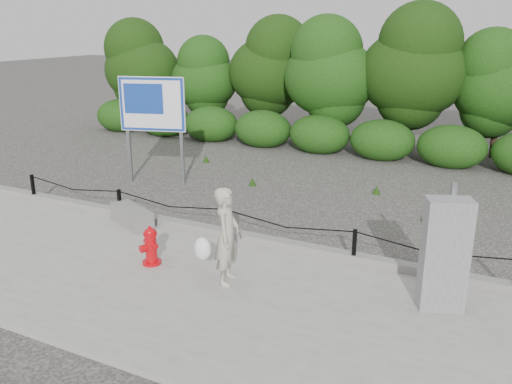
{
  "coord_description": "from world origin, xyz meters",
  "views": [
    {
      "loc": [
        4.78,
        -8.21,
        3.97
      ],
      "look_at": [
        0.56,
        0.2,
        1.0
      ],
      "focal_mm": 38.0,
      "sensor_mm": 36.0,
      "label": 1
    }
  ],
  "objects_px": {
    "utility_cabinet": "(445,254)",
    "advertising_sign": "(152,109)",
    "pedestrian": "(225,237)",
    "concrete_block": "(132,216)",
    "fire_hydrant": "(151,246)"
  },
  "relations": [
    {
      "from": "fire_hydrant",
      "to": "advertising_sign",
      "type": "distance_m",
      "value": 5.39
    },
    {
      "from": "utility_cabinet",
      "to": "advertising_sign",
      "type": "relative_size",
      "value": 0.67
    },
    {
      "from": "pedestrian",
      "to": "utility_cabinet",
      "type": "distance_m",
      "value": 3.18
    },
    {
      "from": "pedestrian",
      "to": "concrete_block",
      "type": "distance_m",
      "value": 3.25
    },
    {
      "from": "fire_hydrant",
      "to": "advertising_sign",
      "type": "bearing_deg",
      "value": 149.71
    },
    {
      "from": "concrete_block",
      "to": "fire_hydrant",
      "type": "bearing_deg",
      "value": -41.91
    },
    {
      "from": "pedestrian",
      "to": "advertising_sign",
      "type": "relative_size",
      "value": 0.57
    },
    {
      "from": "pedestrian",
      "to": "concrete_block",
      "type": "relative_size",
      "value": 1.36
    },
    {
      "from": "concrete_block",
      "to": "advertising_sign",
      "type": "bearing_deg",
      "value": 118.37
    },
    {
      "from": "concrete_block",
      "to": "advertising_sign",
      "type": "distance_m",
      "value": 3.66
    },
    {
      "from": "fire_hydrant",
      "to": "pedestrian",
      "type": "distance_m",
      "value": 1.51
    },
    {
      "from": "concrete_block",
      "to": "advertising_sign",
      "type": "xyz_separation_m",
      "value": [
        -1.56,
        2.88,
        1.64
      ]
    },
    {
      "from": "utility_cabinet",
      "to": "advertising_sign",
      "type": "height_order",
      "value": "advertising_sign"
    },
    {
      "from": "concrete_block",
      "to": "advertising_sign",
      "type": "relative_size",
      "value": 0.42
    },
    {
      "from": "fire_hydrant",
      "to": "pedestrian",
      "type": "relative_size",
      "value": 0.44
    }
  ]
}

